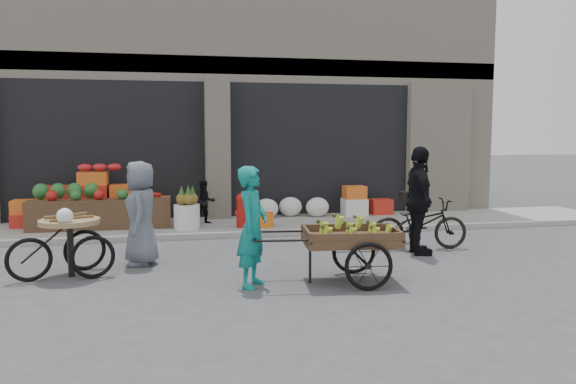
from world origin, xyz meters
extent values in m
plane|color=#424244|center=(0.00, 0.00, 0.00)|extent=(80.00, 80.00, 0.00)
cube|color=gray|center=(0.00, 4.10, 0.06)|extent=(18.00, 2.20, 0.12)
cube|color=beige|center=(0.00, 8.20, 3.50)|extent=(14.00, 6.00, 7.00)
cube|color=gray|center=(0.00, 5.35, 3.60)|extent=(14.00, 0.30, 0.40)
cube|color=black|center=(-2.48, 6.00, 1.67)|extent=(4.40, 1.60, 3.10)
cube|color=black|center=(2.48, 6.00, 1.67)|extent=(4.40, 1.60, 3.10)
cube|color=beige|center=(0.00, 5.15, 1.67)|extent=(0.55, 0.80, 3.22)
cube|color=brown|center=(-2.48, 3.95, 0.42)|extent=(2.80, 0.45, 0.60)
sphere|color=#1E5923|center=(-3.17, 4.45, 0.86)|extent=(0.34, 0.34, 0.34)
cylinder|color=silver|center=(-0.75, 3.60, 0.37)|extent=(0.52, 0.52, 0.50)
cylinder|color=#A5140F|center=(0.35, 3.55, 0.40)|extent=(0.20, 0.20, 0.56)
sphere|color=#A5140F|center=(0.35, 3.55, 0.72)|extent=(0.22, 0.22, 0.22)
cylinder|color=orange|center=(0.85, 3.50, 0.27)|extent=(0.32, 0.32, 0.30)
ellipsoid|color=silver|center=(1.68, 4.70, 0.34)|extent=(1.70, 0.60, 0.44)
imported|color=black|center=(-0.35, 4.20, 0.58)|extent=(0.51, 0.43, 0.93)
cube|color=brown|center=(1.36, -0.55, 0.59)|extent=(1.37, 0.97, 0.11)
torus|color=black|center=(1.46, -1.02, 0.32)|extent=(0.65, 0.13, 0.65)
torus|color=black|center=(1.56, -0.11, 0.32)|extent=(0.65, 0.13, 0.65)
cylinder|color=black|center=(0.80, -0.49, 0.27)|extent=(0.04, 0.04, 0.53)
imported|color=#107C74|center=(0.00, -0.50, 0.81)|extent=(0.62, 0.71, 1.63)
cylinder|color=#9E7F51|center=(-2.48, 0.55, 0.80)|extent=(1.07, 1.07, 0.07)
cube|color=black|center=(-2.48, 0.55, 0.40)|extent=(0.10, 0.10, 0.80)
torus|color=black|center=(-2.15, 0.37, 0.31)|extent=(0.60, 0.26, 0.62)
torus|color=black|center=(-2.34, 0.90, 0.31)|extent=(0.60, 0.26, 0.62)
torus|color=black|center=(-3.00, 0.37, 0.31)|extent=(0.60, 0.26, 0.62)
imported|color=slate|center=(-1.52, 1.12, 0.81)|extent=(0.52, 0.80, 1.63)
imported|color=black|center=(3.25, 1.33, 0.45)|extent=(1.78, 0.82, 0.90)
imported|color=black|center=(3.05, 0.93, 0.92)|extent=(0.59, 1.13, 1.84)
camera|label=1|loc=(-1.04, -7.83, 2.06)|focal=35.00mm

